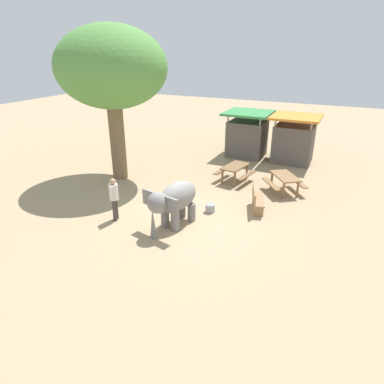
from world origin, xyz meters
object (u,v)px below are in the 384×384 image
(person_handler, at_px, (114,196))
(picnic_table_far, at_px, (235,170))
(market_stall_green, at_px, (247,136))
(picnic_table_near, at_px, (285,180))
(wooden_bench, at_px, (257,199))
(feed_bucket, at_px, (210,208))
(elephant, at_px, (174,200))
(market_stall_orange, at_px, (294,141))
(shade_tree_main, at_px, (111,69))

(person_handler, xyz_separation_m, picnic_table_far, (2.69, 5.53, -0.36))
(market_stall_green, bearing_deg, picnic_table_near, -55.57)
(wooden_bench, relative_size, market_stall_green, 0.58)
(feed_bucket, bearing_deg, elephant, -115.08)
(picnic_table_near, bearing_deg, person_handler, -80.89)
(person_handler, bearing_deg, picnic_table_near, 27.37)
(elephant, relative_size, market_stall_orange, 0.91)
(elephant, xyz_separation_m, shade_tree_main, (-4.65, 3.16, 3.97))
(elephant, distance_m, wooden_bench, 3.41)
(shade_tree_main, distance_m, market_stall_orange, 10.06)
(person_handler, height_order, feed_bucket, person_handler)
(shade_tree_main, bearing_deg, person_handler, -55.80)
(wooden_bench, xyz_separation_m, market_stall_orange, (0.12, 6.75, 0.67))
(picnic_table_near, bearing_deg, market_stall_green, 177.62)
(picnic_table_near, bearing_deg, market_stall_orange, 149.50)
(picnic_table_far, xyz_separation_m, market_stall_orange, (1.86, 4.21, 0.55))
(picnic_table_near, bearing_deg, wooden_bench, -52.38)
(picnic_table_far, bearing_deg, market_stall_green, 19.85)
(market_stall_green, relative_size, market_stall_orange, 1.00)
(shade_tree_main, xyz_separation_m, picnic_table_near, (7.55, 1.55, -4.39))
(wooden_bench, distance_m, picnic_table_far, 3.08)
(elephant, height_order, feed_bucket, elephant)
(shade_tree_main, height_order, market_stall_orange, shade_tree_main)
(wooden_bench, xyz_separation_m, picnic_table_far, (-1.74, 2.54, 0.12))
(elephant, bearing_deg, picnic_table_near, 160.87)
(picnic_table_far, relative_size, market_stall_green, 0.69)
(picnic_table_far, xyz_separation_m, market_stall_green, (-0.74, 4.21, 0.55))
(elephant, distance_m, person_handler, 2.22)
(market_stall_green, height_order, market_stall_orange, same)
(person_handler, xyz_separation_m, market_stall_orange, (4.55, 9.74, 0.19))
(picnic_table_near, xyz_separation_m, picnic_table_far, (-2.36, 0.31, 0.00))
(picnic_table_far, height_order, feed_bucket, picnic_table_far)
(elephant, bearing_deg, wooden_bench, 149.96)
(wooden_bench, distance_m, picnic_table_near, 2.31)
(wooden_bench, height_order, market_stall_green, market_stall_green)
(picnic_table_far, bearing_deg, picnic_table_near, -87.68)
(picnic_table_near, xyz_separation_m, market_stall_orange, (-0.50, 4.52, 0.55))
(wooden_bench, height_order, picnic_table_near, wooden_bench)
(picnic_table_near, height_order, feed_bucket, picnic_table_near)
(person_handler, xyz_separation_m, shade_tree_main, (-2.49, 3.67, 4.03))
(elephant, xyz_separation_m, feed_bucket, (0.73, 1.55, -0.85))
(shade_tree_main, distance_m, feed_bucket, 7.40)
(elephant, relative_size, person_handler, 1.42)
(shade_tree_main, height_order, wooden_bench, shade_tree_main)
(picnic_table_near, bearing_deg, elephant, -68.39)
(elephant, height_order, market_stall_green, market_stall_green)
(person_handler, relative_size, picnic_table_far, 0.94)
(elephant, bearing_deg, person_handler, -64.22)
(picnic_table_far, distance_m, market_stall_orange, 4.64)
(wooden_bench, bearing_deg, shade_tree_main, -114.27)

